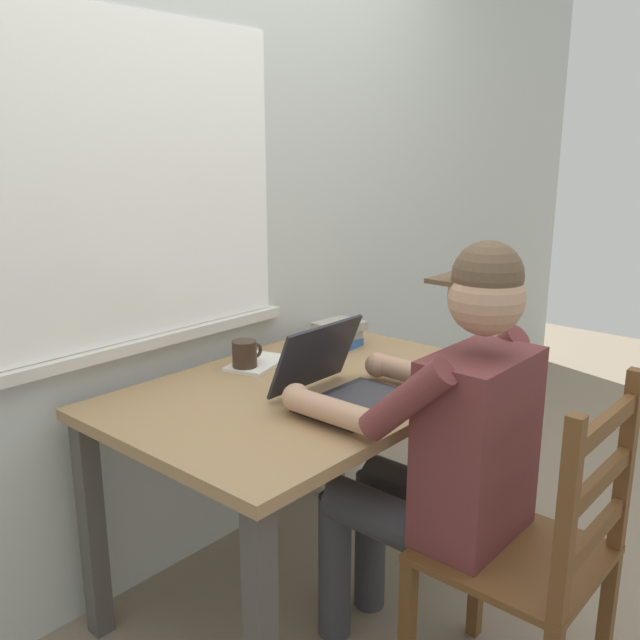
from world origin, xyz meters
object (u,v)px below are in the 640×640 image
(seated_person, at_px, (441,444))
(coffee_mug_white, at_px, (323,358))
(desk, at_px, (309,415))
(laptop, at_px, (341,383))
(wooden_chair, at_px, (534,558))
(coffee_mug_dark, at_px, (245,355))
(computer_mouse, at_px, (421,378))
(book_stack_main, at_px, (339,334))

(seated_person, bearing_deg, coffee_mug_white, 75.26)
(desk, distance_m, coffee_mug_white, 0.20)
(seated_person, relative_size, laptop, 3.79)
(wooden_chair, height_order, coffee_mug_dark, wooden_chair)
(seated_person, bearing_deg, wooden_chair, -90.00)
(computer_mouse, bearing_deg, wooden_chair, -116.44)
(laptop, distance_m, computer_mouse, 0.30)
(seated_person, distance_m, laptop, 0.35)
(coffee_mug_dark, bearing_deg, seated_person, -88.52)
(wooden_chair, xyz_separation_m, book_stack_main, (0.39, 0.96, 0.33))
(desk, xyz_separation_m, coffee_mug_dark, (-0.03, 0.26, 0.15))
(seated_person, bearing_deg, computer_mouse, 42.14)
(seated_person, xyz_separation_m, laptop, (-0.02, 0.33, 0.10))
(desk, bearing_deg, computer_mouse, -46.28)
(desk, bearing_deg, coffee_mug_white, 22.38)
(laptop, height_order, computer_mouse, laptop)
(wooden_chair, height_order, book_stack_main, wooden_chair)
(seated_person, bearing_deg, book_stack_main, 60.08)
(wooden_chair, height_order, computer_mouse, wooden_chair)
(laptop, bearing_deg, wooden_chair, -87.77)
(book_stack_main, bearing_deg, coffee_mug_white, -151.03)
(desk, xyz_separation_m, seated_person, (-0.01, -0.49, 0.05))
(computer_mouse, bearing_deg, desk, 133.72)
(book_stack_main, bearing_deg, coffee_mug_dark, 170.90)
(laptop, height_order, coffee_mug_dark, laptop)
(desk, height_order, computer_mouse, computer_mouse)
(computer_mouse, height_order, book_stack_main, book_stack_main)
(desk, height_order, book_stack_main, book_stack_main)
(wooden_chair, bearing_deg, coffee_mug_dark, 91.07)
(laptop, distance_m, coffee_mug_white, 0.27)
(coffee_mug_white, xyz_separation_m, coffee_mug_dark, (-0.16, 0.20, 0.01))
(seated_person, height_order, wooden_chair, seated_person)
(seated_person, relative_size, coffee_mug_dark, 10.39)
(wooden_chair, relative_size, coffee_mug_white, 8.50)
(seated_person, bearing_deg, desk, 89.00)
(laptop, bearing_deg, book_stack_main, 40.07)
(computer_mouse, relative_size, coffee_mug_dark, 0.83)
(laptop, xyz_separation_m, book_stack_main, (0.41, 0.35, -0.00))
(computer_mouse, height_order, coffee_mug_white, coffee_mug_white)
(laptop, distance_m, coffee_mug_dark, 0.41)
(laptop, xyz_separation_m, computer_mouse, (0.28, -0.10, -0.03))
(computer_mouse, bearing_deg, coffee_mug_dark, 117.94)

